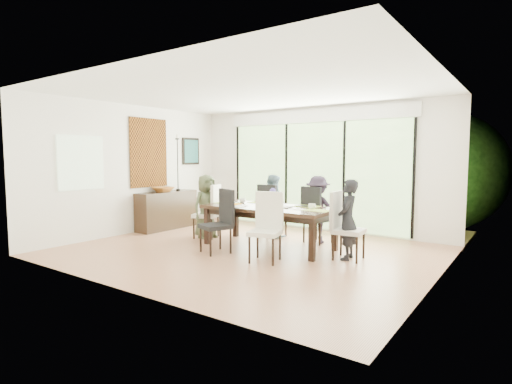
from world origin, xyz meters
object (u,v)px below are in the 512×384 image
Objects in this scene: chair_near_left at (215,221)px; chair_near_right at (265,227)px; cup_b at (273,205)px; chair_left_end at (206,211)px; chair_right_end at (349,226)px; chair_far_right at (318,214)px; bowl at (163,189)px; vase at (273,203)px; laptop at (228,203)px; person_right_end at (348,220)px; person_far_left at (273,206)px; cup_c at (312,206)px; chair_far_left at (273,210)px; person_far_right at (318,209)px; sideboard at (167,210)px; table_top at (269,208)px; cup_a at (242,201)px; person_left_end at (207,206)px.

chair_near_left is 1.00m from chair_near_right.
chair_near_right reaches higher than cup_b.
chair_left_end is 1.00× the size of chair_right_end.
chair_far_right is 1.00× the size of chair_near_right.
vase is at bearing -1.73° from bowl.
chair_right_end is at bearing -21.43° from laptop.
chair_near_left and chair_near_right have the same top height.
person_right_end and person_far_left have the same top height.
chair_far_right is at bearing 91.62° from chair_left_end.
vase is 0.75m from cup_c.
chair_near_right is (0.95, -1.72, 0.00)m from chair_far_left.
person_far_left reaches higher than chair_near_left.
person_far_right is 0.79m from cup_c.
sideboard is (-2.04, 0.34, -0.33)m from laptop.
table_top is at bearing -17.15° from laptop.
bowl reaches higher than vase.
person_right_end reaches higher than sideboard.
cup_b is 0.68m from cup_c.
person_far_right is at bearing 11.36° from bowl.
chair_near_left is 8.87× the size of cup_c.
sideboard reaches higher than laptop.
cup_a is (-1.25, -0.68, 0.15)m from person_far_right.
person_right_end is at bearing 45.79° from chair_near_left.
sideboard is 0.48m from bowl.
chair_far_left is at bearing 70.35° from cup_a.
person_right_end is 1.34m from cup_b.
sideboard is (-2.89, 0.24, -0.29)m from table_top.
person_far_right is at bearing -174.53° from person_far_left.
vase is at bearing -3.68° from sideboard.
chair_near_left is at bearing -143.27° from cup_c.
person_far_left is at bearing 103.97° from chair_near_right.
chair_left_end reaches higher than table_top.
chair_far_left is 1.48m from cup_c.
cup_a is (-1.20, 1.02, 0.24)m from chair_near_right.
cup_b is (-1.33, -0.10, 0.15)m from person_right_end.
chair_far_left is 3.33× the size of laptop.
chair_near_left is at bearing -22.88° from bowl.
chair_far_right is at bearing 67.17° from cup_b.
table_top is 7.27× the size of laptop.
vase is at bearing 70.23° from chair_far_right.
chair_near_right is at bearing -59.10° from person_right_end.
cup_c is (1.30, 0.97, 0.24)m from chair_near_left.
laptop is at bearing 135.08° from chair_near_right.
person_left_end is 10.40× the size of cup_a.
vase is at bearing 128.13° from person_far_left.
chair_right_end is 2.13m from chair_far_left.
chair_near_left is 2.64m from sideboard.
cup_a is (0.78, 0.15, 0.15)m from person_left_end.
chair_right_end is 1.00× the size of chair_far_right.
bowl is (-3.04, 0.24, 0.11)m from cup_b.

